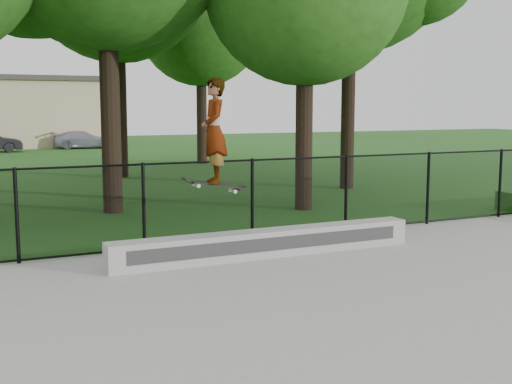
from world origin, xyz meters
The scene contains 7 objects.
ground centered at (0.00, 0.00, 0.00)m, with size 100.00×100.00×0.00m, color #215217.
concrete_slab centered at (0.00, 0.00, 0.03)m, with size 14.00×12.00×0.06m, color gray.
grind_ledge centered at (-0.29, 4.70, 0.28)m, with size 5.25×0.40×0.43m, color #9D9D99.
car_c centered at (2.12, 34.53, 0.52)m, with size 1.44×3.26×1.03m, color #9594A7.
skater_airborne centered at (-1.20, 4.68, 2.08)m, with size 0.83×0.65×1.77m.
chainlink_fence centered at (0.00, 5.90, 0.81)m, with size 16.06×0.06×1.50m.
distant_building centered at (-2.00, 38.00, 2.16)m, with size 12.40×6.40×4.30m.
Camera 1 is at (-4.79, -4.48, 2.48)m, focal length 45.00 mm.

